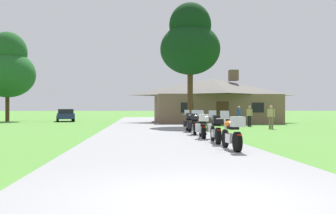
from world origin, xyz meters
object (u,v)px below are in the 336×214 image
object	(u,v)px
bystander_blue_shirt_near_lodge	(239,115)
parked_navy_suv_far_left	(65,115)
motorcycle_black_second_in_row	(216,129)
motorcycle_red_third_in_row	(203,126)
bystander_tan_shirt_by_tree	(271,116)
tree_by_lodge_front	(190,42)
tree_left_far	(7,68)
motorcycle_red_farthest_in_row	(189,122)
bystander_tan_shirt_beside_signpost	(249,115)
motorcycle_orange_nearest_to_camera	(232,133)
motorcycle_silver_fourth_in_row	(195,124)

from	to	relation	value
bystander_blue_shirt_near_lodge	parked_navy_suv_far_left	distance (m)	20.89
motorcycle_black_second_in_row	motorcycle_red_third_in_row	xyz separation A→B (m)	(-0.11, 2.56, -0.01)
bystander_tan_shirt_by_tree	tree_by_lodge_front	world-z (taller)	tree_by_lodge_front
tree_left_far	motorcycle_red_farthest_in_row	bearing A→B (deg)	-50.98
motorcycle_red_farthest_in_row	bystander_tan_shirt_by_tree	bearing A→B (deg)	31.75
motorcycle_red_farthest_in_row	bystander_tan_shirt_beside_signpost	distance (m)	9.67
bystander_blue_shirt_near_lodge	tree_left_far	world-z (taller)	tree_left_far
motorcycle_black_second_in_row	bystander_tan_shirt_by_tree	bearing A→B (deg)	64.13
motorcycle_orange_nearest_to_camera	bystander_blue_shirt_near_lodge	world-z (taller)	bystander_blue_shirt_near_lodge
motorcycle_silver_fourth_in_row	tree_left_far	xyz separation A→B (m)	(-17.77, 24.42, 5.47)
motorcycle_orange_nearest_to_camera	motorcycle_red_third_in_row	bearing A→B (deg)	88.77
motorcycle_silver_fourth_in_row	motorcycle_orange_nearest_to_camera	bearing A→B (deg)	-82.22
motorcycle_black_second_in_row	bystander_blue_shirt_near_lodge	distance (m)	16.95
motorcycle_orange_nearest_to_camera	motorcycle_silver_fourth_in_row	size ratio (longest dim) A/B	1.00
motorcycle_orange_nearest_to_camera	tree_by_lodge_front	world-z (taller)	tree_by_lodge_front
motorcycle_orange_nearest_to_camera	bystander_tan_shirt_by_tree	bearing A→B (deg)	63.77
motorcycle_black_second_in_row	bystander_tan_shirt_beside_signpost	bearing A→B (deg)	71.85
motorcycle_red_third_in_row	motorcycle_silver_fourth_in_row	size ratio (longest dim) A/B	1.00
parked_navy_suv_far_left	bystander_tan_shirt_beside_signpost	bearing A→B (deg)	-50.48
motorcycle_orange_nearest_to_camera	bystander_tan_shirt_by_tree	size ratio (longest dim) A/B	1.25
motorcycle_black_second_in_row	tree_by_lodge_front	xyz separation A→B (m)	(1.08, 15.62, 6.16)
motorcycle_silver_fourth_in_row	bystander_blue_shirt_near_lodge	bearing A→B (deg)	71.32
motorcycle_black_second_in_row	bystander_blue_shirt_near_lodge	bearing A→B (deg)	74.86
motorcycle_silver_fourth_in_row	bystander_tan_shirt_by_tree	world-z (taller)	bystander_tan_shirt_by_tree
motorcycle_orange_nearest_to_camera	bystander_tan_shirt_by_tree	xyz separation A→B (m)	(6.33, 14.32, 0.31)
motorcycle_orange_nearest_to_camera	bystander_tan_shirt_by_tree	distance (m)	15.66
motorcycle_orange_nearest_to_camera	parked_navy_suv_far_left	distance (m)	33.65
motorcycle_black_second_in_row	motorcycle_red_farthest_in_row	bearing A→B (deg)	93.17
motorcycle_red_farthest_in_row	parked_navy_suv_far_left	distance (m)	23.95
motorcycle_red_third_in_row	bystander_blue_shirt_near_lodge	world-z (taller)	bystander_blue_shirt_near_lodge
bystander_blue_shirt_near_lodge	bystander_tan_shirt_by_tree	world-z (taller)	same
motorcycle_silver_fourth_in_row	tree_by_lodge_front	size ratio (longest dim) A/B	0.21
motorcycle_red_third_in_row	motorcycle_silver_fourth_in_row	world-z (taller)	same
motorcycle_orange_nearest_to_camera	parked_navy_suv_far_left	world-z (taller)	parked_navy_suv_far_left
bystander_tan_shirt_by_tree	tree_by_lodge_front	bearing A→B (deg)	1.39
motorcycle_red_farthest_in_row	tree_left_far	xyz separation A→B (m)	(-17.78, 21.93, 5.47)
motorcycle_red_third_in_row	motorcycle_silver_fourth_in_row	bearing A→B (deg)	92.85
bystander_tan_shirt_beside_signpost	tree_by_lodge_front	xyz separation A→B (m)	(-4.81, 0.16, 5.83)
bystander_tan_shirt_beside_signpost	tree_by_lodge_front	bearing A→B (deg)	-131.83
bystander_blue_shirt_near_lodge	bystander_tan_shirt_by_tree	size ratio (longest dim) A/B	1.00
motorcycle_red_third_in_row	motorcycle_red_farthest_in_row	size ratio (longest dim) A/B	1.00
parked_navy_suv_far_left	motorcycle_black_second_in_row	bearing A→B (deg)	-80.94
bystander_tan_shirt_beside_signpost	tree_left_far	bearing A→B (deg)	-160.99
motorcycle_red_third_in_row	bystander_blue_shirt_near_lodge	distance (m)	14.58
tree_by_lodge_front	tree_left_far	bearing A→B (deg)	143.19
motorcycle_black_second_in_row	tree_by_lodge_front	size ratio (longest dim) A/B	0.21
motorcycle_red_farthest_in_row	bystander_blue_shirt_near_lodge	world-z (taller)	bystander_blue_shirt_near_lodge
motorcycle_orange_nearest_to_camera	motorcycle_black_second_in_row	world-z (taller)	same
motorcycle_red_third_in_row	motorcycle_silver_fourth_in_row	distance (m)	2.79
tree_left_far	motorcycle_red_third_in_row	bearing A→B (deg)	-56.91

